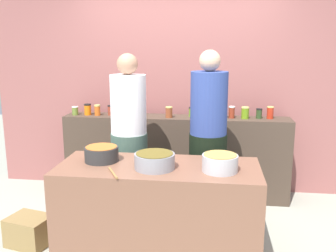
% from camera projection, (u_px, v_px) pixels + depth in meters
% --- Properties ---
extents(ground, '(12.00, 12.00, 0.00)m').
position_uv_depth(ground, '(163.00, 240.00, 3.60)').
color(ground, '#9D9E8E').
extents(storefront_wall, '(4.80, 0.12, 3.00)m').
position_uv_depth(storefront_wall, '(179.00, 73.00, 4.69)').
color(storefront_wall, '#965753').
rests_on(storefront_wall, ground).
extents(display_shelf, '(2.70, 0.36, 1.00)m').
position_uv_depth(display_shelf, '(176.00, 157.00, 4.56)').
color(display_shelf, '#45362A').
rests_on(display_shelf, ground).
extents(prep_table, '(1.70, 0.70, 0.85)m').
position_uv_depth(prep_table, '(158.00, 213.00, 3.22)').
color(prep_table, brown).
rests_on(prep_table, ground).
extents(preserve_jar_0, '(0.08, 0.08, 0.10)m').
position_uv_depth(preserve_jar_0, '(75.00, 111.00, 4.56)').
color(preserve_jar_0, olive).
rests_on(preserve_jar_0, display_shelf).
extents(preserve_jar_1, '(0.09, 0.09, 0.14)m').
position_uv_depth(preserve_jar_1, '(88.00, 109.00, 4.56)').
color(preserve_jar_1, orange).
rests_on(preserve_jar_1, display_shelf).
extents(preserve_jar_2, '(0.07, 0.07, 0.13)m').
position_uv_depth(preserve_jar_2, '(97.00, 110.00, 4.53)').
color(preserve_jar_2, '#D3601F').
rests_on(preserve_jar_2, display_shelf).
extents(preserve_jar_3, '(0.07, 0.07, 0.12)m').
position_uv_depth(preserve_jar_3, '(111.00, 110.00, 4.55)').
color(preserve_jar_3, brown).
rests_on(preserve_jar_3, display_shelf).
extents(preserve_jar_4, '(0.08, 0.08, 0.12)m').
position_uv_depth(preserve_jar_4, '(130.00, 110.00, 4.53)').
color(preserve_jar_4, '#431352').
rests_on(preserve_jar_4, display_shelf).
extents(preserve_jar_5, '(0.08, 0.08, 0.13)m').
position_uv_depth(preserve_jar_5, '(169.00, 112.00, 4.39)').
color(preserve_jar_5, brown).
rests_on(preserve_jar_5, display_shelf).
extents(preserve_jar_6, '(0.07, 0.07, 0.11)m').
position_uv_depth(preserve_jar_6, '(192.00, 112.00, 4.45)').
color(preserve_jar_6, '#5C9122').
rests_on(preserve_jar_6, display_shelf).
extents(preserve_jar_7, '(0.08, 0.08, 0.10)m').
position_uv_depth(preserve_jar_7, '(203.00, 112.00, 4.47)').
color(preserve_jar_7, '#5C811F').
rests_on(preserve_jar_7, display_shelf).
extents(preserve_jar_8, '(0.09, 0.09, 0.14)m').
position_uv_depth(preserve_jar_8, '(223.00, 112.00, 4.36)').
color(preserve_jar_8, '#205829').
rests_on(preserve_jar_8, display_shelf).
extents(preserve_jar_9, '(0.07, 0.07, 0.14)m').
position_uv_depth(preserve_jar_9, '(232.00, 112.00, 4.36)').
color(preserve_jar_9, maroon).
rests_on(preserve_jar_9, display_shelf).
extents(preserve_jar_10, '(0.09, 0.09, 0.14)m').
position_uv_depth(preserve_jar_10, '(245.00, 113.00, 4.33)').
color(preserve_jar_10, olive).
rests_on(preserve_jar_10, display_shelf).
extents(preserve_jar_11, '(0.07, 0.07, 0.12)m').
position_uv_depth(preserve_jar_11, '(259.00, 113.00, 4.34)').
color(preserve_jar_11, '#2E4322').
rests_on(preserve_jar_11, display_shelf).
extents(preserve_jar_12, '(0.08, 0.08, 0.14)m').
position_uv_depth(preserve_jar_12, '(270.00, 113.00, 4.32)').
color(preserve_jar_12, red).
rests_on(preserve_jar_12, display_shelf).
extents(cooking_pot_left, '(0.29, 0.29, 0.13)m').
position_uv_depth(cooking_pot_left, '(102.00, 154.00, 3.24)').
color(cooking_pot_left, '#2D2D2D').
rests_on(cooking_pot_left, prep_table).
extents(cooking_pot_center, '(0.33, 0.33, 0.13)m').
position_uv_depth(cooking_pot_center, '(155.00, 161.00, 3.05)').
color(cooking_pot_center, gray).
rests_on(cooking_pot_center, prep_table).
extents(cooking_pot_right, '(0.29, 0.29, 0.14)m').
position_uv_depth(cooking_pot_right, '(220.00, 163.00, 2.98)').
color(cooking_pot_right, '#B7B7BC').
rests_on(cooking_pot_right, prep_table).
extents(wooden_spoon, '(0.14, 0.24, 0.02)m').
position_uv_depth(wooden_spoon, '(113.00, 173.00, 2.93)').
color(wooden_spoon, '#9E703D').
rests_on(wooden_spoon, prep_table).
extents(cook_with_tongs, '(0.37, 0.37, 1.76)m').
position_uv_depth(cook_with_tongs, '(129.00, 149.00, 3.83)').
color(cook_with_tongs, '#405B4F').
rests_on(cook_with_tongs, ground).
extents(cook_in_cap, '(0.37, 0.37, 1.80)m').
position_uv_depth(cook_in_cap, '(208.00, 151.00, 3.69)').
color(cook_in_cap, black).
rests_on(cook_in_cap, ground).
extents(bread_crate, '(0.44, 0.38, 0.27)m').
position_uv_depth(bread_crate, '(30.00, 231.00, 3.50)').
color(bread_crate, olive).
rests_on(bread_crate, ground).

